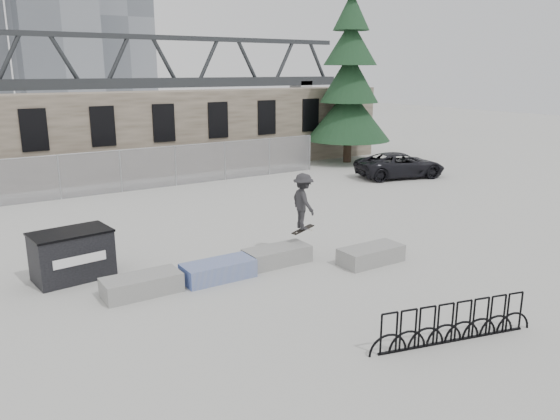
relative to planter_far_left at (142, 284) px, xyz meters
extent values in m
plane|color=#AFAFAA|center=(3.27, -0.15, -0.27)|extent=(120.00, 120.00, 0.00)
cube|color=brown|center=(3.27, 16.10, 1.98)|extent=(36.00, 2.50, 4.50)
cube|color=black|center=(0.07, 14.83, 2.63)|extent=(1.20, 0.12, 2.00)
cube|color=black|center=(3.27, 14.83, 2.63)|extent=(1.20, 0.12, 2.00)
cube|color=black|center=(6.47, 14.83, 2.63)|extent=(1.20, 0.12, 2.00)
cube|color=black|center=(9.67, 14.83, 2.63)|extent=(1.20, 0.12, 2.00)
cube|color=black|center=(12.87, 14.83, 2.63)|extent=(1.20, 0.12, 2.00)
cube|color=black|center=(16.07, 14.83, 2.63)|extent=(1.20, 0.12, 2.00)
cube|color=black|center=(19.27, 14.83, 2.63)|extent=(1.20, 0.12, 2.00)
cylinder|color=gray|center=(0.52, 12.35, 0.73)|extent=(0.06, 0.06, 2.00)
cylinder|color=gray|center=(3.27, 12.35, 0.73)|extent=(0.06, 0.06, 2.00)
cylinder|color=gray|center=(6.02, 12.35, 0.73)|extent=(0.06, 0.06, 2.00)
cylinder|color=gray|center=(8.77, 12.35, 0.73)|extent=(0.06, 0.06, 2.00)
cylinder|color=gray|center=(11.52, 12.35, 0.73)|extent=(0.06, 0.06, 2.00)
cylinder|color=gray|center=(14.27, 12.35, 0.73)|extent=(0.06, 0.06, 2.00)
cube|color=#99999E|center=(3.27, 12.35, 0.73)|extent=(22.00, 0.02, 2.00)
cylinder|color=gray|center=(3.27, 12.35, 1.73)|extent=(22.00, 0.04, 0.04)
cube|color=gray|center=(0.00, 0.00, -0.02)|extent=(2.00, 0.90, 0.50)
cube|color=#2D471E|center=(0.00, 0.00, 0.17)|extent=(1.76, 0.66, 0.10)
cube|color=#3A55AF|center=(2.13, -0.13, -0.02)|extent=(2.00, 0.90, 0.50)
cube|color=#2D471E|center=(2.13, -0.13, 0.17)|extent=(1.76, 0.66, 0.10)
cube|color=gray|center=(4.18, 0.04, -0.02)|extent=(2.00, 0.90, 0.50)
cube|color=#2D471E|center=(4.18, 0.04, 0.17)|extent=(1.76, 0.66, 0.10)
cube|color=gray|center=(6.59, -1.44, -0.02)|extent=(2.00, 0.90, 0.50)
cube|color=#2D471E|center=(6.59, -1.44, 0.17)|extent=(1.76, 0.66, 0.10)
cube|color=black|center=(-1.23, 2.11, 0.38)|extent=(2.15, 1.43, 1.32)
cube|color=black|center=(-1.23, 2.11, 1.06)|extent=(2.20, 1.49, 0.06)
cube|color=white|center=(-1.16, 1.49, 0.44)|extent=(1.41, 0.18, 0.25)
cube|color=black|center=(4.74, -6.10, -0.25)|extent=(3.51, 0.92, 0.04)
torus|color=black|center=(3.21, -5.73, 0.18)|extent=(0.88, 0.26, 0.89)
torus|color=black|center=(3.65, -5.83, 0.18)|extent=(0.88, 0.26, 0.89)
torus|color=black|center=(4.09, -5.94, 0.18)|extent=(0.88, 0.26, 0.89)
torus|color=black|center=(4.52, -6.05, 0.18)|extent=(0.88, 0.26, 0.89)
torus|color=black|center=(4.96, -6.16, 0.18)|extent=(0.88, 0.26, 0.89)
torus|color=black|center=(5.40, -6.26, 0.18)|extent=(0.88, 0.26, 0.89)
torus|color=black|center=(5.83, -6.37, 0.18)|extent=(0.88, 0.26, 0.89)
torus|color=black|center=(6.27, -6.48, 0.18)|extent=(0.88, 0.26, 0.89)
cylinder|color=#38281E|center=(17.82, 13.27, 0.90)|extent=(0.50, 0.50, 2.35)
cone|color=black|center=(17.82, 13.27, 2.73)|extent=(5.18, 5.18, 3.20)
cone|color=black|center=(17.82, 13.27, 4.93)|extent=(3.57, 3.57, 3.00)
cone|color=black|center=(17.82, 13.27, 6.93)|extent=(3.23, 3.23, 2.60)
cone|color=black|center=(17.82, 13.27, 8.73)|extent=(2.17, 2.17, 2.20)
cube|color=slate|center=(29.27, 94.85, 14.73)|extent=(10.00, 10.00, 30.00)
cube|color=#2D3033|center=(13.27, 54.85, 3.73)|extent=(70.00, 3.00, 1.20)
cube|color=#2D3033|center=(13.27, 54.85, 9.23)|extent=(70.00, 0.60, 0.60)
cube|color=gray|center=(43.27, 54.85, 1.73)|extent=(2.00, 3.00, 4.00)
imported|color=black|center=(17.03, 7.86, 0.40)|extent=(5.24, 3.39, 1.34)
imported|color=#28272A|center=(5.22, 0.17, 1.49)|extent=(0.79, 1.19, 1.73)
cube|color=black|center=(5.22, 0.17, 0.59)|extent=(0.81, 0.31, 0.17)
cylinder|color=beige|center=(4.94, 0.10, 0.54)|extent=(0.06, 0.03, 0.06)
cylinder|color=beige|center=(4.94, 0.24, 0.54)|extent=(0.06, 0.03, 0.06)
cylinder|color=beige|center=(5.50, 0.10, 0.54)|extent=(0.06, 0.03, 0.06)
cylinder|color=beige|center=(5.50, 0.24, 0.54)|extent=(0.06, 0.03, 0.06)
camera|label=1|loc=(-4.13, -13.03, 5.39)|focal=35.00mm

